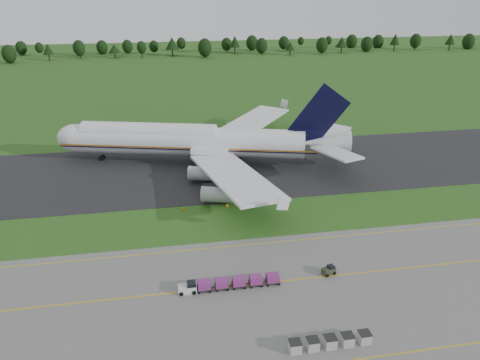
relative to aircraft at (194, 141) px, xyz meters
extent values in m
plane|color=#255118|center=(3.64, -33.44, -6.23)|extent=(600.00, 600.00, 0.00)
cube|color=slate|center=(3.64, -67.44, -6.20)|extent=(300.00, 52.00, 0.06)
cube|color=black|center=(3.64, -5.44, -6.19)|extent=(300.00, 40.00, 0.08)
cube|color=gold|center=(3.64, -55.44, -6.17)|extent=(300.00, 0.25, 0.01)
cube|color=gold|center=(3.64, -43.44, -6.17)|extent=(120.00, 0.20, 0.01)
cylinder|color=black|center=(-91.70, 179.58, -4.52)|extent=(0.70, 0.70, 3.42)
sphere|color=black|center=(-91.70, 179.58, -1.00)|extent=(8.01, 8.01, 8.01)
cylinder|color=black|center=(-71.24, 185.72, -4.44)|extent=(0.70, 0.70, 3.58)
cone|color=black|center=(-71.24, 185.72, 0.53)|extent=(6.18, 6.18, 6.36)
cylinder|color=black|center=(-54.04, 191.74, -4.41)|extent=(0.70, 0.70, 3.63)
sphere|color=black|center=(-54.04, 191.74, -0.68)|extent=(6.56, 6.56, 6.56)
cylinder|color=black|center=(-33.09, 190.07, -4.76)|extent=(0.70, 0.70, 2.94)
cone|color=black|center=(-33.09, 190.07, -0.68)|extent=(7.72, 7.72, 5.22)
cylinder|color=black|center=(-16.59, 189.12, -4.25)|extent=(0.70, 0.70, 3.97)
sphere|color=black|center=(-16.59, 189.12, -0.17)|extent=(5.89, 5.89, 5.89)
cylinder|color=black|center=(2.35, 190.69, -4.13)|extent=(0.70, 0.70, 4.20)
cone|color=black|center=(2.35, 190.69, 1.69)|extent=(8.45, 8.45, 7.46)
cylinder|color=black|center=(22.05, 181.16, -4.26)|extent=(0.70, 0.70, 3.94)
sphere|color=black|center=(22.05, 181.16, -0.21)|extent=(8.59, 8.59, 8.59)
cylinder|color=black|center=(43.00, 193.99, -4.16)|extent=(0.70, 0.70, 4.15)
cone|color=black|center=(43.00, 193.99, 1.60)|extent=(6.77, 6.77, 7.37)
cylinder|color=black|center=(59.80, 189.37, -4.49)|extent=(0.70, 0.70, 3.49)
sphere|color=black|center=(59.80, 189.37, -0.90)|extent=(7.60, 7.60, 7.60)
cylinder|color=black|center=(77.08, 182.30, -4.73)|extent=(0.70, 0.70, 2.99)
cone|color=black|center=(77.08, 182.30, -0.58)|extent=(6.43, 6.43, 5.32)
cylinder|color=black|center=(98.63, 183.23, -4.39)|extent=(0.70, 0.70, 3.68)
sphere|color=black|center=(98.63, 183.23, -0.60)|extent=(7.65, 7.65, 7.65)
cylinder|color=black|center=(112.96, 185.51, -4.38)|extent=(0.70, 0.70, 3.69)
cone|color=black|center=(112.96, 185.51, 0.74)|extent=(8.41, 8.41, 6.56)
cylinder|color=black|center=(132.19, 188.92, -4.67)|extent=(0.70, 0.70, 3.13)
sphere|color=black|center=(132.19, 188.92, -1.45)|extent=(7.83, 7.83, 7.83)
cylinder|color=black|center=(151.22, 186.95, -4.13)|extent=(0.70, 0.70, 4.20)
cone|color=black|center=(151.22, 186.95, 1.70)|extent=(6.62, 6.62, 7.47)
cylinder|color=black|center=(168.15, 190.13, -4.24)|extent=(0.70, 0.70, 3.98)
sphere|color=black|center=(168.15, 190.13, -0.15)|extent=(7.47, 7.47, 7.47)
cylinder|color=black|center=(190.04, 183.66, -4.24)|extent=(0.70, 0.70, 3.98)
cone|color=black|center=(190.04, 183.66, 1.28)|extent=(6.69, 6.69, 7.07)
cylinder|color=black|center=(207.26, 188.33, -4.59)|extent=(0.70, 0.70, 3.27)
sphere|color=black|center=(207.26, 188.33, -1.23)|extent=(8.37, 8.37, 8.37)
cylinder|color=silver|center=(-1.37, 0.37, -0.22)|extent=(59.95, 22.82, 7.46)
cylinder|color=silver|center=(-11.37, 3.06, 1.54)|extent=(35.52, 14.77, 5.82)
sphere|color=silver|center=(-30.38, 8.18, -0.22)|extent=(7.46, 7.46, 7.46)
cone|color=silver|center=(33.14, -8.92, 0.30)|extent=(12.84, 9.80, 7.09)
cube|color=orange|center=(-2.35, -3.25, -0.84)|extent=(64.03, 17.29, 0.36)
cube|color=silver|center=(6.94, -22.36, -1.15)|extent=(16.85, 36.54, 0.57)
cube|color=silver|center=(17.23, 15.85, -1.15)|extent=(30.95, 33.36, 0.57)
cylinder|color=#92959A|center=(1.18, -13.83, -3.74)|extent=(7.86, 5.09, 3.31)
cylinder|color=#92959A|center=(3.04, -26.13, -3.74)|extent=(7.86, 5.09, 3.31)
cylinder|color=#92959A|center=(7.97, 11.37, -3.74)|extent=(7.86, 5.09, 3.31)
cylinder|color=#92959A|center=(15.75, 21.08, -3.74)|extent=(7.86, 5.09, 3.31)
cube|color=black|center=(30.65, -8.25, 7.27)|extent=(14.74, 4.48, 16.63)
cube|color=silver|center=(32.62, -16.82, 0.61)|extent=(9.37, 14.54, 0.47)
cube|color=silver|center=(36.66, -1.82, 0.61)|extent=(13.74, 13.34, 0.47)
cylinder|color=slate|center=(-24.38, 6.56, -5.09)|extent=(0.37, 0.37, 2.28)
cylinder|color=black|center=(-24.38, 6.56, -5.56)|extent=(1.54, 1.25, 1.35)
cylinder|color=slate|center=(3.42, -5.75, -5.09)|extent=(0.37, 0.37, 2.28)
cylinder|color=black|center=(3.42, -5.75, -5.56)|extent=(1.54, 1.25, 1.35)
cylinder|color=slate|center=(5.84, 3.26, -5.09)|extent=(0.37, 0.37, 2.28)
cylinder|color=black|center=(5.84, 3.26, -5.56)|extent=(1.54, 1.25, 1.35)
cube|color=silver|center=(-5.87, -55.65, -5.57)|extent=(2.84, 1.53, 1.20)
cylinder|color=black|center=(-6.85, -56.41, -5.84)|extent=(0.66, 0.24, 0.66)
cube|color=black|center=(-3.24, -55.65, -5.79)|extent=(2.19, 1.64, 0.13)
cube|color=#6E2467|center=(-3.24, -55.65, -5.13)|extent=(1.97, 1.53, 1.20)
cylinder|color=black|center=(-4.12, -56.41, -5.98)|extent=(0.37, 0.16, 0.37)
cube|color=black|center=(-0.51, -55.65, -5.79)|extent=(2.19, 1.64, 0.13)
cube|color=#6E2467|center=(-0.51, -55.65, -5.13)|extent=(1.97, 1.53, 1.20)
cylinder|color=black|center=(-1.38, -56.41, -5.98)|extent=(0.37, 0.16, 0.37)
cube|color=black|center=(2.23, -55.65, -5.79)|extent=(2.19, 1.64, 0.13)
cube|color=#6E2467|center=(2.23, -55.65, -5.13)|extent=(1.97, 1.53, 1.20)
cylinder|color=black|center=(1.35, -56.41, -5.98)|extent=(0.37, 0.16, 0.37)
cube|color=black|center=(4.96, -55.65, -5.79)|extent=(2.19, 1.64, 0.13)
cube|color=#6E2467|center=(4.96, -55.65, -5.13)|extent=(1.97, 1.53, 1.20)
cylinder|color=black|center=(4.09, -56.41, -5.98)|extent=(0.37, 0.16, 0.37)
cube|color=black|center=(7.70, -55.65, -5.79)|extent=(2.19, 1.64, 0.13)
cube|color=#6E2467|center=(7.70, -55.65, -5.13)|extent=(1.97, 1.53, 1.20)
cylinder|color=black|center=(6.82, -56.41, -5.98)|extent=(0.37, 0.16, 0.37)
cylinder|color=black|center=(-5.87, -55.65, -5.84)|extent=(0.66, 0.24, 0.66)
cube|color=#2B2F20|center=(17.42, -54.79, -5.60)|extent=(2.36, 1.82, 1.15)
cylinder|color=black|center=(16.69, -55.42, -5.88)|extent=(0.58, 0.21, 0.58)
cylinder|color=black|center=(18.14, -54.17, -5.88)|extent=(0.58, 0.21, 0.58)
cube|color=#A4A4A4|center=(7.03, -70.69, -5.42)|extent=(1.51, 1.51, 1.51)
cube|color=black|center=(7.03, -70.69, -4.62)|extent=(1.60, 1.60, 0.08)
cube|color=#A4A4A4|center=(9.43, -70.69, -5.42)|extent=(1.51, 1.51, 1.51)
cube|color=black|center=(9.43, -70.69, -4.62)|extent=(1.60, 1.60, 0.08)
cube|color=#A4A4A4|center=(11.83, -70.69, -5.42)|extent=(1.51, 1.51, 1.51)
cube|color=black|center=(11.83, -70.69, -4.62)|extent=(1.60, 1.60, 0.08)
cube|color=#A4A4A4|center=(14.23, -70.69, -5.42)|extent=(1.51, 1.51, 1.51)
cube|color=black|center=(14.23, -70.69, -4.62)|extent=(1.60, 1.60, 0.08)
cube|color=#A4A4A4|center=(16.63, -70.69, -5.42)|extent=(1.51, 1.51, 1.51)
cube|color=black|center=(16.63, -70.69, -4.62)|extent=(1.60, 1.60, 0.08)
cube|color=#DC6606|center=(-4.80, -27.32, -5.93)|extent=(0.50, 0.12, 0.60)
cube|color=black|center=(-4.80, -27.32, -6.21)|extent=(0.30, 0.30, 0.04)
cube|color=#DC6606|center=(4.68, -27.32, -5.93)|extent=(0.50, 0.12, 0.60)
cube|color=black|center=(4.68, -27.32, -6.21)|extent=(0.30, 0.30, 0.04)
cube|color=#DC6606|center=(14.15, -27.32, -5.93)|extent=(0.50, 0.12, 0.60)
cube|color=black|center=(14.15, -27.32, -6.21)|extent=(0.30, 0.30, 0.04)
camera|label=1|loc=(-8.20, -115.99, 38.50)|focal=35.00mm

